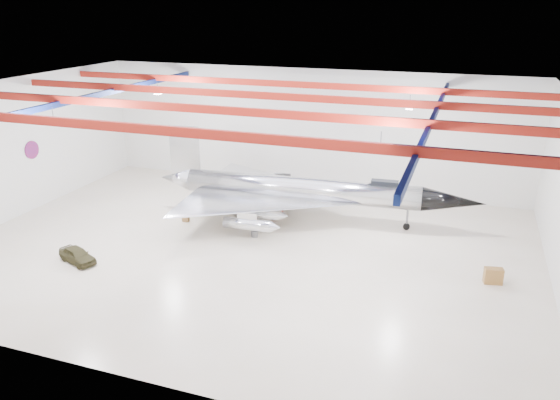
% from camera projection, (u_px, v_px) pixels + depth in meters
% --- Properties ---
extents(floor, '(40.00, 40.00, 0.00)m').
position_uv_depth(floor, '(246.00, 248.00, 38.86)').
color(floor, beige).
rests_on(floor, ground).
extents(wall_back, '(40.00, 0.00, 40.00)m').
position_uv_depth(wall_back, '(307.00, 129.00, 50.29)').
color(wall_back, silver).
rests_on(wall_back, floor).
extents(wall_left, '(0.00, 30.00, 30.00)m').
position_uv_depth(wall_left, '(12.00, 150.00, 43.23)').
color(wall_left, silver).
rests_on(wall_left, floor).
extents(ceiling, '(40.00, 40.00, 0.00)m').
position_uv_depth(ceiling, '(242.00, 93.00, 35.11)').
color(ceiling, '#0A0F38').
rests_on(ceiling, wall_back).
extents(ceiling_structure, '(39.50, 29.50, 1.08)m').
position_uv_depth(ceiling_structure, '(242.00, 103.00, 35.34)').
color(ceiling_structure, maroon).
rests_on(ceiling_structure, ceiling).
extents(wall_roundel, '(0.10, 1.50, 1.50)m').
position_uv_depth(wall_roundel, '(32.00, 150.00, 45.15)').
color(wall_roundel, '#B21414').
rests_on(wall_roundel, wall_left).
extents(jet_aircraft, '(26.15, 16.05, 7.13)m').
position_uv_depth(jet_aircraft, '(300.00, 192.00, 43.26)').
color(jet_aircraft, silver).
rests_on(jet_aircraft, floor).
extents(jeep, '(3.35, 2.25, 1.06)m').
position_uv_depth(jeep, '(77.00, 255.00, 36.58)').
color(jeep, '#3A361D').
rests_on(jeep, floor).
extents(desk, '(1.20, 0.77, 1.02)m').
position_uv_depth(desk, '(493.00, 276.00, 33.83)').
color(desk, brown).
rests_on(desk, floor).
extents(crate_ply, '(0.51, 0.41, 0.35)m').
position_uv_depth(crate_ply, '(186.00, 219.00, 43.59)').
color(crate_ply, olive).
rests_on(crate_ply, floor).
extents(toolbox_red, '(0.51, 0.43, 0.33)m').
position_uv_depth(toolbox_red, '(280.00, 213.00, 45.01)').
color(toolbox_red, '#A82010').
rests_on(toolbox_red, floor).
extents(engine_drum, '(0.59, 0.59, 0.46)m').
position_uv_depth(engine_drum, '(255.00, 234.00, 40.71)').
color(engine_drum, '#59595B').
rests_on(engine_drum, floor).
extents(parts_bin, '(0.72, 0.61, 0.45)m').
position_uv_depth(parts_bin, '(277.00, 216.00, 44.03)').
color(parts_bin, olive).
rests_on(parts_bin, floor).
extents(crate_small, '(0.49, 0.43, 0.30)m').
position_uv_depth(crate_small, '(196.00, 211.00, 45.40)').
color(crate_small, '#59595B').
rests_on(crate_small, floor).
extents(oil_barrel, '(0.56, 0.47, 0.35)m').
position_uv_depth(oil_barrel, '(257.00, 212.00, 45.06)').
color(oil_barrel, olive).
rests_on(oil_barrel, floor).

